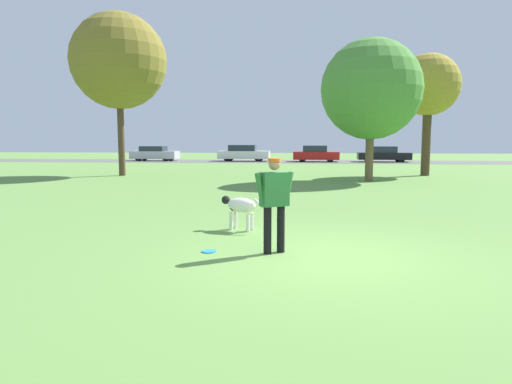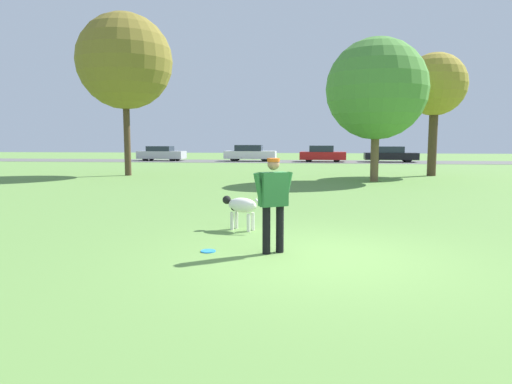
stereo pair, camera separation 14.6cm
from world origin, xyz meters
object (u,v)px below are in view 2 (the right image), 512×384
Objects in this scene: person at (273,197)px; parked_car_silver at (161,154)px; dog at (241,206)px; frisbee at (208,251)px; parked_car_red at (323,154)px; tree_far_right at (435,85)px; tree_mid_center at (377,89)px; tree_far_left at (125,62)px; parked_car_white at (250,153)px; parked_car_black at (390,154)px.

person is 35.27m from parked_car_silver.
frisbee is at bearing 106.47° from dog.
dog is (-0.83, 1.85, -0.43)m from person.
parked_car_red is at bearing 0.38° from parked_car_silver.
parked_car_silver is at bearing 142.36° from tree_far_right.
tree_mid_center is at bearing 44.25° from person.
dog is at bearing -91.50° from parked_car_red.
parked_car_white is at bearing 76.53° from tree_far_left.
dog is 0.25× the size of parked_car_red.
parked_car_red reaches higher than dog.
person reaches higher than parked_car_white.
tree_far_right is 1.58× the size of parked_car_red.
parked_car_white reaches higher than parked_car_black.
parked_car_white is at bearing -58.49° from dog.
parked_car_red is at bearing 57.93° from tree_far_left.
parked_car_red is (1.41, 32.48, -0.24)m from person.
tree_far_left is at bearing -75.33° from parked_car_silver.
parked_car_black is at bearing 5.75° from parked_car_red.
frisbee is 0.03× the size of tree_far_left.
parked_car_red reaches higher than frisbee.
tree_far_right is at bearing 65.85° from frisbee.
tree_far_right is 1.48× the size of parked_car_silver.
person is at bearing -66.77° from parked_car_silver.
dog is at bearing -115.97° from tree_far_right.
parked_car_silver reaches higher than frisbee.
parked_car_black is at bearing 46.43° from tree_far_left.
tree_mid_center reaches higher than dog.
frisbee is at bearing -83.29° from parked_car_white.
tree_mid_center is at bearing -132.20° from tree_far_right.
tree_far_left is (-15.85, -1.72, 1.23)m from tree_far_right.
parked_car_black is (8.22, 32.83, 0.64)m from frisbee.
tree_far_left is 18.41m from parked_car_white.
tree_far_left reaches higher than dog.
person is 1.41m from frisbee.
parked_car_silver is at bearing 130.78° from tree_mid_center.
frisbee is 32.63m from parked_car_red.
tree_far_left is 1.88× the size of parked_car_black.
tree_far_left is 20.44m from parked_car_red.
parked_car_white reaches higher than dog.
person is at bearing 2.54° from frisbee.
dog is at bearing -59.24° from tree_far_left.
tree_far_right reaches higher than parked_car_red.
tree_mid_center reaches higher than parked_car_silver.
person is 33.55m from parked_car_black.
parked_car_white is (-3.89, 32.95, 0.70)m from frisbee.
person is at bearing -81.43° from parked_car_white.
tree_far_right is 0.76× the size of tree_far_left.
parked_car_silver is at bearing -178.91° from parked_car_white.
frisbee is at bearing -114.15° from tree_far_right.
tree_mid_center reaches higher than parked_car_white.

